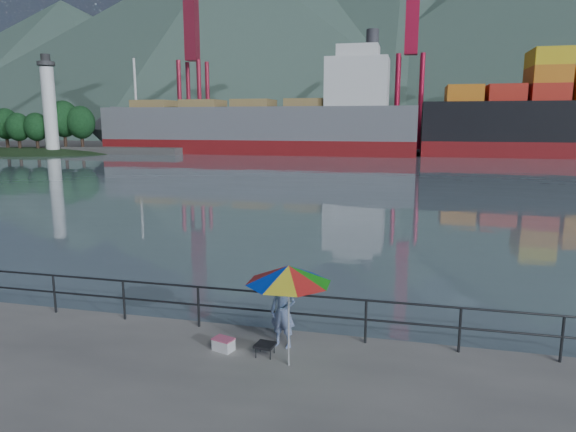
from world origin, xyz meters
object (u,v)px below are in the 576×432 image
object	(u,v)px
beach_umbrella	(289,274)
cooler_bag	(224,345)
fisherman	(283,311)
bulk_carrier	(268,126)

from	to	relation	value
beach_umbrella	cooler_bag	xyz separation A→B (m)	(-1.53, 0.34, -1.80)
fisherman	cooler_bag	distance (m)	1.48
fisherman	bulk_carrier	distance (m)	71.36
cooler_bag	beach_umbrella	bearing A→B (deg)	4.62
bulk_carrier	beach_umbrella	bearing A→B (deg)	-74.02
fisherman	beach_umbrella	distance (m)	1.44
beach_umbrella	bulk_carrier	size ratio (longest dim) A/B	0.05
fisherman	cooler_bag	size ratio (longest dim) A/B	3.77
fisherman	beach_umbrella	bearing A→B (deg)	-56.19
beach_umbrella	bulk_carrier	world-z (taller)	bulk_carrier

